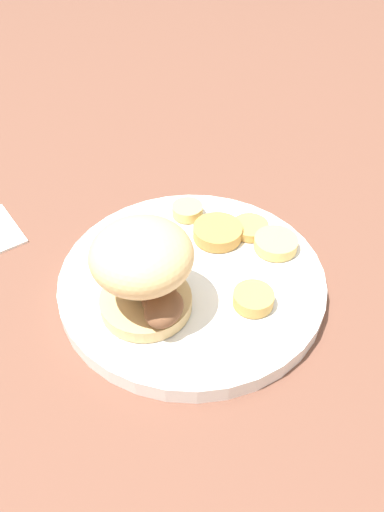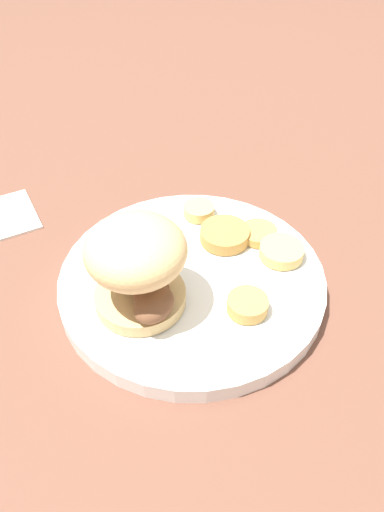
{
  "view_description": "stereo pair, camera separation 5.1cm",
  "coord_description": "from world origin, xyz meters",
  "views": [
    {
      "loc": [
        0.36,
        -0.08,
        0.39
      ],
      "look_at": [
        0.0,
        0.0,
        0.05
      ],
      "focal_mm": 35.0,
      "sensor_mm": 36.0,
      "label": 1
    },
    {
      "loc": [
        0.37,
        -0.03,
        0.39
      ],
      "look_at": [
        0.0,
        0.0,
        0.05
      ],
      "focal_mm": 35.0,
      "sensor_mm": 36.0,
      "label": 2
    }
  ],
  "objects": [
    {
      "name": "potato_round_4",
      "position": [
        0.05,
        0.05,
        0.03
      ],
      "size": [
        0.04,
        0.04,
        0.01
      ],
      "primitive_type": "cylinder",
      "color": "tan",
      "rests_on": "dinner_plate"
    },
    {
      "name": "dinner_plate",
      "position": [
        0.0,
        0.0,
        0.01
      ],
      "size": [
        0.28,
        0.28,
        0.02
      ],
      "color": "white",
      "rests_on": "ground_plane"
    },
    {
      "name": "potato_round_1",
      "position": [
        -0.05,
        0.08,
        0.03
      ],
      "size": [
        0.04,
        0.04,
        0.01
      ],
      "primitive_type": "cylinder",
      "color": "tan",
      "rests_on": "dinner_plate"
    },
    {
      "name": "potato_round_3",
      "position": [
        -0.05,
        0.04,
        0.03
      ],
      "size": [
        0.06,
        0.06,
        0.01
      ],
      "primitive_type": "cylinder",
      "color": "#BC8942",
      "rests_on": "dinner_plate"
    },
    {
      "name": "sandwich",
      "position": [
        0.03,
        -0.05,
        0.07
      ],
      "size": [
        0.12,
        0.09,
        0.1
      ],
      "color": "tan",
      "rests_on": "dinner_plate"
    },
    {
      "name": "potato_round_2",
      "position": [
        -0.1,
        0.02,
        0.03
      ],
      "size": [
        0.04,
        0.04,
        0.01
      ],
      "primitive_type": "cylinder",
      "color": "#DBB766",
      "rests_on": "dinner_plate"
    },
    {
      "name": "ground_plane",
      "position": [
        0.0,
        0.0,
        0.0
      ],
      "size": [
        4.0,
        4.0,
        0.0
      ],
      "primitive_type": "plane",
      "color": "brown"
    },
    {
      "name": "potato_round_0",
      "position": [
        -0.02,
        0.1,
        0.03
      ],
      "size": [
        0.05,
        0.05,
        0.01
      ],
      "primitive_type": "cylinder",
      "color": "#DBB766",
      "rests_on": "dinner_plate"
    }
  ]
}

